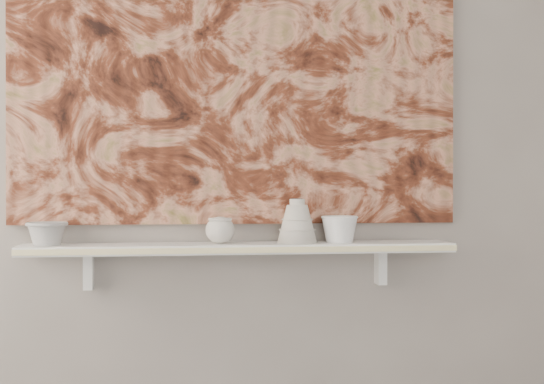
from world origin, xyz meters
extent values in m
plane|color=gray|center=(0.00, 1.60, 1.35)|extent=(3.60, 0.00, 3.60)
cube|color=white|center=(0.00, 1.51, 0.92)|extent=(1.40, 0.18, 0.03)
cube|color=beige|center=(0.00, 1.41, 0.92)|extent=(1.40, 0.01, 0.02)
cube|color=white|center=(-0.49, 1.57, 0.84)|extent=(0.03, 0.06, 0.12)
cube|color=white|center=(0.49, 1.57, 0.84)|extent=(0.03, 0.06, 0.12)
cube|color=maroon|center=(0.00, 1.59, 1.54)|extent=(1.50, 0.02, 1.10)
cube|color=black|center=(0.45, 1.57, 1.23)|extent=(0.09, 0.00, 0.08)
camera|label=1|loc=(-0.22, -0.95, 1.11)|focal=50.00mm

